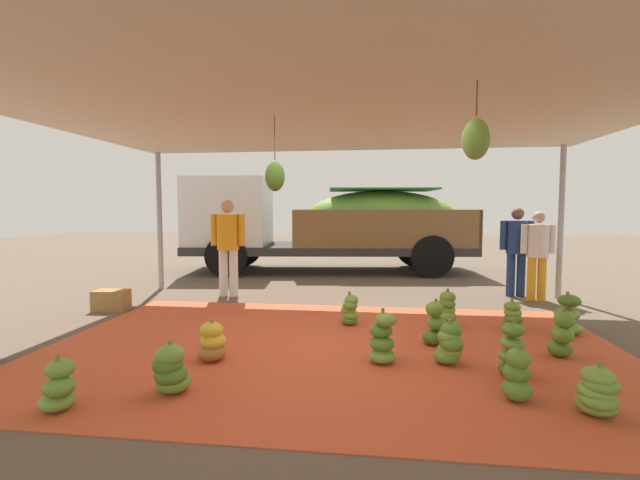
# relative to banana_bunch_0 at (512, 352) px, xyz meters

# --- Properties ---
(ground_plane) EXTENTS (40.00, 40.00, 0.00)m
(ground_plane) POSITION_rel_banana_bunch_0_xyz_m (-1.81, 3.63, -0.25)
(ground_plane) COLOR brown
(tarp_orange) EXTENTS (6.64, 4.31, 0.01)m
(tarp_orange) POSITION_rel_banana_bunch_0_xyz_m (-1.81, 0.63, -0.24)
(tarp_orange) COLOR #D1512D
(tarp_orange) RESTS_ON ground
(tent_canopy) EXTENTS (8.00, 7.00, 2.80)m
(tent_canopy) POSITION_rel_banana_bunch_0_xyz_m (-1.81, 0.54, 2.47)
(tent_canopy) COLOR #9EA0A5
(tent_canopy) RESTS_ON ground
(banana_bunch_0) EXTENTS (0.35, 0.36, 0.58)m
(banana_bunch_0) POSITION_rel_banana_bunch_0_xyz_m (0.00, 0.00, 0.00)
(banana_bunch_0) COLOR #477523
(banana_bunch_0) RESTS_ON tarp_orange
(banana_bunch_1) EXTENTS (0.36, 0.36, 0.47)m
(banana_bunch_1) POSITION_rel_banana_bunch_0_xyz_m (-0.54, 0.26, -0.04)
(banana_bunch_1) COLOR #60932D
(banana_bunch_1) RESTS_ON tarp_orange
(banana_bunch_2) EXTENTS (0.31, 0.33, 0.47)m
(banana_bunch_2) POSITION_rel_banana_bunch_0_xyz_m (-1.65, 1.62, -0.04)
(banana_bunch_2) COLOR #518428
(banana_bunch_2) RESTS_ON tarp_orange
(banana_bunch_3) EXTENTS (0.40, 0.38, 0.46)m
(banana_bunch_3) POSITION_rel_banana_bunch_0_xyz_m (-3.81, -1.20, -0.05)
(banana_bunch_3) COLOR #6B9E38
(banana_bunch_3) RESTS_ON tarp_orange
(banana_bunch_4) EXTENTS (0.44, 0.44, 0.55)m
(banana_bunch_4) POSITION_rel_banana_bunch_0_xyz_m (1.16, 1.55, -0.01)
(banana_bunch_4) COLOR #6B9E38
(banana_bunch_4) RESTS_ON tarp_orange
(banana_bunch_5) EXTENTS (0.38, 0.40, 0.57)m
(banana_bunch_5) POSITION_rel_banana_bunch_0_xyz_m (-1.23, 0.23, 0.00)
(banana_bunch_5) COLOR #75A83D
(banana_bunch_5) RESTS_ON tarp_orange
(banana_bunch_6) EXTENTS (0.42, 0.42, 0.47)m
(banana_bunch_6) POSITION_rel_banana_bunch_0_xyz_m (-3.08, -0.79, -0.03)
(banana_bunch_6) COLOR #60932D
(banana_bunch_6) RESTS_ON tarp_orange
(banana_bunch_7) EXTENTS (0.35, 0.36, 0.53)m
(banana_bunch_7) POSITION_rel_banana_bunch_0_xyz_m (-0.34, 1.66, -0.01)
(banana_bunch_7) COLOR #75A83D
(banana_bunch_7) RESTS_ON tarp_orange
(banana_bunch_8) EXTENTS (0.31, 0.33, 0.44)m
(banana_bunch_8) POSITION_rel_banana_bunch_0_xyz_m (-3.03, 0.06, -0.05)
(banana_bunch_8) COLOR #996628
(banana_bunch_8) RESTS_ON tarp_orange
(banana_bunch_9) EXTENTS (0.33, 0.35, 0.53)m
(banana_bunch_9) POSITION_rel_banana_bunch_0_xyz_m (0.70, 0.62, -0.01)
(banana_bunch_9) COLOR #518428
(banana_bunch_9) RESTS_ON tarp_orange
(banana_bunch_10) EXTENTS (0.36, 0.37, 0.43)m
(banana_bunch_10) POSITION_rel_banana_bunch_0_xyz_m (0.51, 1.67, -0.06)
(banana_bunch_10) COLOR #518428
(banana_bunch_10) RESTS_ON tarp_orange
(banana_bunch_11) EXTENTS (0.36, 0.36, 0.55)m
(banana_bunch_11) POSITION_rel_banana_bunch_0_xyz_m (-0.61, 0.88, 0.00)
(banana_bunch_11) COLOR #477523
(banana_bunch_11) RESTS_ON tarp_orange
(banana_bunch_12) EXTENTS (0.40, 0.43, 0.43)m
(banana_bunch_12) POSITION_rel_banana_bunch_0_xyz_m (0.41, -0.75, -0.06)
(banana_bunch_12) COLOR #6B9E38
(banana_bunch_12) RESTS_ON tarp_orange
(banana_bunch_13) EXTENTS (0.28, 0.31, 0.46)m
(banana_bunch_13) POSITION_rel_banana_bunch_0_xyz_m (-0.12, -0.52, -0.04)
(banana_bunch_13) COLOR #518428
(banana_bunch_13) RESTS_ON tarp_orange
(cargo_truck_main) EXTENTS (7.33, 2.96, 2.40)m
(cargo_truck_main) POSITION_rel_banana_bunch_0_xyz_m (-2.61, 6.80, 1.03)
(cargo_truck_main) COLOR #2D2D2D
(cargo_truck_main) RESTS_ON ground
(worker_0) EXTENTS (0.60, 0.37, 1.64)m
(worker_0) POSITION_rel_banana_bunch_0_xyz_m (1.28, 4.01, 0.71)
(worker_0) COLOR navy
(worker_0) RESTS_ON ground
(worker_1) EXTENTS (0.65, 0.40, 1.78)m
(worker_1) POSITION_rel_banana_bunch_0_xyz_m (-4.00, 3.37, 0.79)
(worker_1) COLOR silver
(worker_1) RESTS_ON ground
(worker_2) EXTENTS (0.58, 0.35, 1.58)m
(worker_2) POSITION_rel_banana_bunch_0_xyz_m (1.54, 3.71, 0.67)
(worker_2) COLOR orange
(worker_2) RESTS_ON ground
(crate_0) EXTENTS (0.54, 0.34, 0.32)m
(crate_0) POSITION_rel_banana_bunch_0_xyz_m (-5.48, 2.06, -0.09)
(crate_0) COLOR olive
(crate_0) RESTS_ON ground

